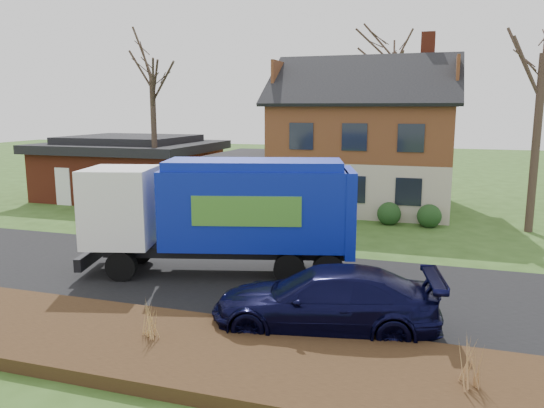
% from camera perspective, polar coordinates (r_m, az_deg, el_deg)
% --- Properties ---
extents(ground, '(120.00, 120.00, 0.00)m').
position_cam_1_polar(ground, '(17.02, -3.76, -8.10)').
color(ground, '#2E4A18').
rests_on(ground, ground).
extents(road, '(80.00, 7.00, 0.02)m').
position_cam_1_polar(road, '(17.02, -3.76, -8.07)').
color(road, black).
rests_on(road, ground).
extents(mulch_verge, '(80.00, 3.50, 0.30)m').
position_cam_1_polar(mulch_verge, '(12.53, -12.93, -14.58)').
color(mulch_verge, black).
rests_on(mulch_verge, ground).
extents(main_house, '(12.95, 8.95, 9.26)m').
position_cam_1_polar(main_house, '(29.30, 8.99, 7.57)').
color(main_house, '#BCB097').
rests_on(main_house, ground).
extents(ranch_house, '(9.80, 8.20, 3.70)m').
position_cam_1_polar(ranch_house, '(33.46, -14.91, 3.87)').
color(ranch_house, maroon).
rests_on(ranch_house, ground).
extents(garbage_truck, '(9.03, 4.49, 3.74)m').
position_cam_1_polar(garbage_truck, '(17.16, -5.01, -0.52)').
color(garbage_truck, black).
rests_on(garbage_truck, ground).
extents(silver_sedan, '(4.48, 2.01, 1.43)m').
position_cam_1_polar(silver_sedan, '(23.82, -13.31, -1.24)').
color(silver_sedan, '#A7A9AF').
rests_on(silver_sedan, ground).
extents(navy_wagon, '(5.77, 3.18, 1.58)m').
position_cam_1_polar(navy_wagon, '(13.04, 5.65, -10.28)').
color(navy_wagon, black).
rests_on(navy_wagon, ground).
extents(tree_front_west, '(3.31, 3.31, 9.84)m').
position_cam_1_polar(tree_front_west, '(28.74, -12.90, 15.53)').
color(tree_front_west, '#3A2C22').
rests_on(tree_front_west, ground).
extents(tree_back, '(3.85, 3.85, 12.20)m').
position_cam_1_polar(tree_back, '(37.54, 13.13, 17.41)').
color(tree_back, '#402F26').
rests_on(tree_back, ground).
extents(grass_clump_mid, '(0.32, 0.26, 0.88)m').
position_cam_1_polar(grass_clump_mid, '(12.37, -13.00, -11.93)').
color(grass_clump_mid, tan).
rests_on(grass_clump_mid, mulch_verge).
extents(grass_clump_east, '(0.37, 0.31, 0.93)m').
position_cam_1_polar(grass_clump_east, '(10.76, 20.81, -15.74)').
color(grass_clump_east, '#A37648').
rests_on(grass_clump_east, mulch_verge).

